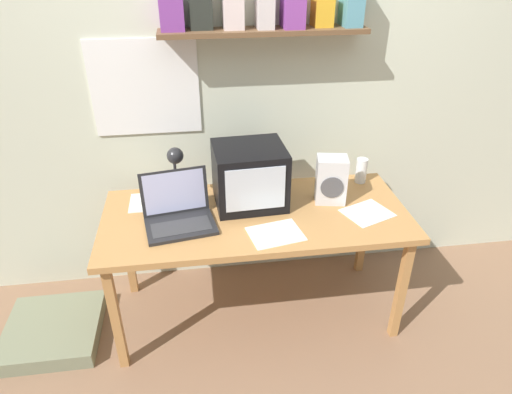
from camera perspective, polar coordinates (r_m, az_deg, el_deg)
name	(u,v)px	position (r m, az deg, el deg)	size (l,w,h in m)	color
ground_plane	(256,310)	(2.87, 0.00, -13.98)	(12.00, 12.00, 0.00)	#8D684E
back_wall	(244,76)	(2.62, -1.51, 14.94)	(5.60, 0.24, 2.60)	beige
corner_desk	(256,222)	(2.46, 0.00, -3.19)	(1.63, 0.71, 0.70)	#B98248
crt_monitor	(250,176)	(2.45, -0.82, 2.69)	(0.39, 0.36, 0.33)	black
laptop	(178,211)	(2.36, -9.72, -1.74)	(0.39, 0.33, 0.26)	#232326
desk_lamp	(176,166)	(2.49, -10.01, 3.90)	(0.11, 0.15, 0.32)	#232326
juice_glass	(361,172)	(2.78, 13.01, 3.11)	(0.07, 0.07, 0.15)	white
space_heater	(331,180)	(2.52, 9.37, 2.14)	(0.18, 0.16, 0.26)	silver
loose_paper_near_monitor	(367,213)	(2.50, 13.75, -1.94)	(0.29, 0.27, 0.00)	white
printed_handout	(276,234)	(2.27, 2.47, -4.62)	(0.29, 0.25, 0.00)	white
loose_paper_near_laptop	(148,202)	(2.60, -13.39, -0.62)	(0.20, 0.21, 0.00)	white
floor_cushion	(53,331)	(2.93, -24.01, -15.01)	(0.51, 0.51, 0.09)	gray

